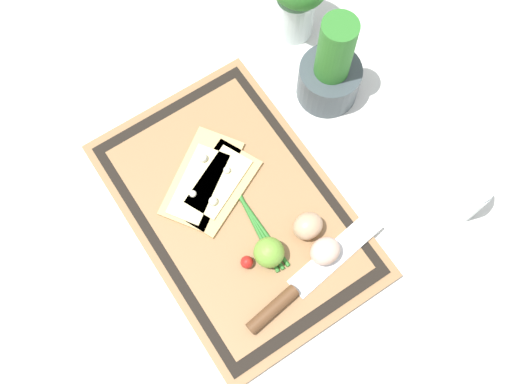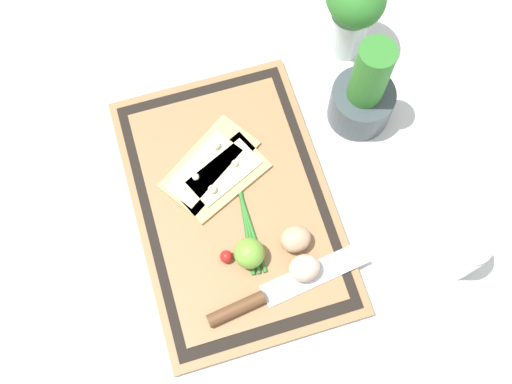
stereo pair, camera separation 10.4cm
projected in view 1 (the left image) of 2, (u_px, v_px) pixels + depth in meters
name	position (u px, v px, depth m)	size (l,w,h in m)	color
ground_plane	(236.00, 211.00, 1.07)	(6.00, 6.00, 0.00)	silver
cutting_board	(236.00, 210.00, 1.06)	(0.51, 0.34, 0.02)	#997047
pizza_slice_near	(201.00, 179.00, 1.07)	(0.18, 0.20, 0.02)	tan
pizza_slice_far	(218.00, 186.00, 1.06)	(0.15, 0.19, 0.02)	tan
knife	(293.00, 291.00, 0.99)	(0.07, 0.29, 0.02)	silver
egg_brown	(308.00, 226.00, 1.02)	(0.05, 0.05, 0.05)	tan
egg_pink	(325.00, 251.00, 1.00)	(0.05, 0.05, 0.05)	beige
lime	(270.00, 252.00, 1.00)	(0.05, 0.05, 0.05)	#70A838
cherry_tomato_red	(247.00, 262.00, 1.01)	(0.02, 0.02, 0.02)	red
scallion_bunch	(245.00, 205.00, 1.05)	(0.28, 0.04, 0.01)	#2D7528
herb_pot	(331.00, 72.00, 1.08)	(0.12, 0.12, 0.21)	#3D474C
sauce_jar	(462.00, 195.00, 1.03)	(0.08, 0.08, 0.11)	silver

